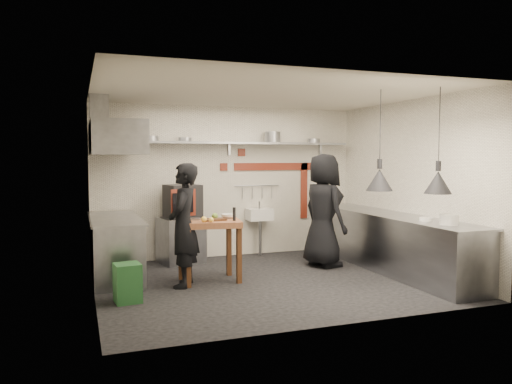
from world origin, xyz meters
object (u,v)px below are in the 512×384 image
object	(u,v)px
green_bin	(128,283)
combi_oven	(183,201)
chef_left	(184,225)
prep_table	(210,251)
oven_stand	(181,240)
chef_right	(323,210)

from	to	relation	value
green_bin	combi_oven	bearing A→B (deg)	61.66
green_bin	chef_left	xyz separation A→B (m)	(0.84, 0.54, 0.64)
combi_oven	prep_table	xyz separation A→B (m)	(0.11, -1.44, -0.63)
chef_left	combi_oven	bearing A→B (deg)	-168.05
green_bin	oven_stand	bearing A→B (deg)	62.72
oven_stand	combi_oven	xyz separation A→B (m)	(0.03, -0.04, 0.69)
combi_oven	green_bin	xyz separation A→B (m)	(-1.15, -2.14, -0.84)
prep_table	chef_right	xyz separation A→B (m)	(2.09, 0.37, 0.50)
chef_right	chef_left	bearing A→B (deg)	92.39
oven_stand	chef_right	bearing A→B (deg)	-39.04
green_bin	chef_right	world-z (taller)	chef_right
prep_table	combi_oven	bearing A→B (deg)	103.56
green_bin	prep_table	xyz separation A→B (m)	(1.26, 0.70, 0.21)
green_bin	prep_table	world-z (taller)	prep_table
oven_stand	green_bin	xyz separation A→B (m)	(-1.12, -2.18, -0.15)
oven_stand	chef_left	size ratio (longest dim) A/B	0.45
green_bin	chef_right	size ratio (longest dim) A/B	0.26
combi_oven	prep_table	size ratio (longest dim) A/B	0.63
prep_table	oven_stand	bearing A→B (deg)	104.64
oven_stand	combi_oven	size ratio (longest dim) A/B	1.38
oven_stand	chef_right	size ratio (longest dim) A/B	0.42
oven_stand	prep_table	distance (m)	1.49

